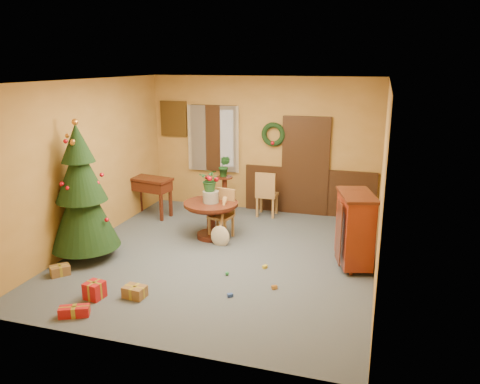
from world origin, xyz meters
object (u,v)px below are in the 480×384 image
at_px(dining_table, 211,213).
at_px(chair_near, 223,212).
at_px(writing_desk, 150,187).
at_px(christmas_tree, 82,194).
at_px(sideboard, 355,228).

relative_size(dining_table, chair_near, 1.10).
bearing_deg(writing_desk, chair_near, -21.23).
relative_size(christmas_tree, sideboard, 1.93).
height_order(christmas_tree, writing_desk, christmas_tree).
distance_m(dining_table, chair_near, 0.22).
relative_size(dining_table, writing_desk, 0.99).
bearing_deg(sideboard, chair_near, 165.74).
xyz_separation_m(dining_table, writing_desk, (-1.68, 0.84, 0.15)).
height_order(dining_table, writing_desk, writing_desk).
bearing_deg(sideboard, writing_desk, 162.63).
distance_m(chair_near, christmas_tree, 2.53).
height_order(christmas_tree, sideboard, christmas_tree).
xyz_separation_m(dining_table, sideboard, (2.62, -0.50, 0.16)).
bearing_deg(christmas_tree, writing_desk, 90.00).
distance_m(dining_table, christmas_tree, 2.32).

